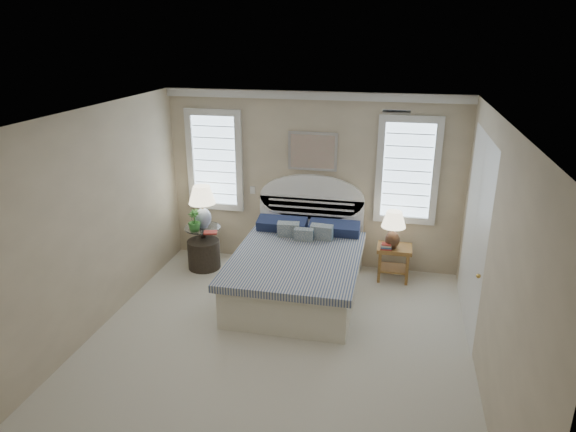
% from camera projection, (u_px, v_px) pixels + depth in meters
% --- Properties ---
extents(floor, '(4.50, 5.00, 0.01)m').
position_uv_depth(floor, '(274.00, 350.00, 5.99)').
color(floor, '#BAB39F').
rests_on(floor, ground).
extents(ceiling, '(4.50, 5.00, 0.01)m').
position_uv_depth(ceiling, '(272.00, 118.00, 5.07)').
color(ceiling, white).
rests_on(ceiling, wall_back).
extents(wall_back, '(4.50, 0.02, 2.70)m').
position_uv_depth(wall_back, '(312.00, 181.00, 7.83)').
color(wall_back, tan).
rests_on(wall_back, floor).
extents(wall_left, '(0.02, 5.00, 2.70)m').
position_uv_depth(wall_left, '(86.00, 227.00, 5.98)').
color(wall_left, tan).
rests_on(wall_left, floor).
extents(wall_right, '(0.02, 5.00, 2.70)m').
position_uv_depth(wall_right, '(493.00, 262.00, 5.08)').
color(wall_right, tan).
rests_on(wall_right, floor).
extents(crown_molding, '(4.50, 0.08, 0.12)m').
position_uv_depth(crown_molding, '(313.00, 95.00, 7.35)').
color(crown_molding, silver).
rests_on(crown_molding, wall_back).
extents(hvac_vent, '(0.30, 0.20, 0.02)m').
position_uv_depth(hvac_vent, '(397.00, 112.00, 5.57)').
color(hvac_vent, '#B2B2B2').
rests_on(hvac_vent, ceiling).
extents(switch_plate, '(0.08, 0.01, 0.12)m').
position_uv_depth(switch_plate, '(253.00, 190.00, 8.07)').
color(switch_plate, silver).
rests_on(switch_plate, wall_back).
extents(window_left, '(0.90, 0.06, 1.60)m').
position_uv_depth(window_left, '(215.00, 160.00, 8.04)').
color(window_left, '#C8E6FD').
rests_on(window_left, wall_back).
extents(window_right, '(0.90, 0.06, 1.60)m').
position_uv_depth(window_right, '(407.00, 171.00, 7.44)').
color(window_right, '#C8E6FD').
rests_on(window_right, wall_back).
extents(painting, '(0.74, 0.04, 0.58)m').
position_uv_depth(painting, '(312.00, 151.00, 7.63)').
color(painting, silver).
rests_on(painting, wall_back).
extents(closet_door, '(0.02, 1.80, 2.40)m').
position_uv_depth(closet_door, '(475.00, 233.00, 6.24)').
color(closet_door, silver).
rests_on(closet_door, floor).
extents(bed, '(1.72, 2.28, 1.47)m').
position_uv_depth(bed, '(299.00, 267.00, 7.20)').
color(bed, silver).
rests_on(bed, floor).
extents(side_table_left, '(0.56, 0.56, 0.63)m').
position_uv_depth(side_table_left, '(203.00, 242.00, 8.07)').
color(side_table_left, black).
rests_on(side_table_left, floor).
extents(nightstand_right, '(0.50, 0.40, 0.53)m').
position_uv_depth(nightstand_right, '(394.00, 256.00, 7.57)').
color(nightstand_right, olive).
rests_on(nightstand_right, floor).
extents(floor_pot, '(0.58, 0.58, 0.45)m').
position_uv_depth(floor_pot, '(204.00, 254.00, 8.01)').
color(floor_pot, black).
rests_on(floor_pot, floor).
extents(lamp_left, '(0.53, 0.53, 0.67)m').
position_uv_depth(lamp_left, '(202.00, 202.00, 7.86)').
color(lamp_left, silver).
rests_on(lamp_left, side_table_left).
extents(lamp_right, '(0.42, 0.42, 0.57)m').
position_uv_depth(lamp_right, '(393.00, 226.00, 7.36)').
color(lamp_right, black).
rests_on(lamp_right, nightstand_right).
extents(potted_plant, '(0.24, 0.24, 0.34)m').
position_uv_depth(potted_plant, '(194.00, 221.00, 7.78)').
color(potted_plant, '#2F7735').
rests_on(potted_plant, side_table_left).
extents(books_left, '(0.22, 0.18, 0.03)m').
position_uv_depth(books_left, '(210.00, 233.00, 7.74)').
color(books_left, maroon).
rests_on(books_left, side_table_left).
extents(books_right, '(0.17, 0.12, 0.09)m').
position_uv_depth(books_right, '(386.00, 247.00, 7.42)').
color(books_right, maroon).
rests_on(books_right, nightstand_right).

